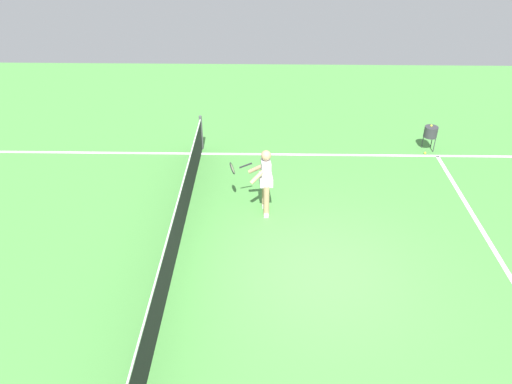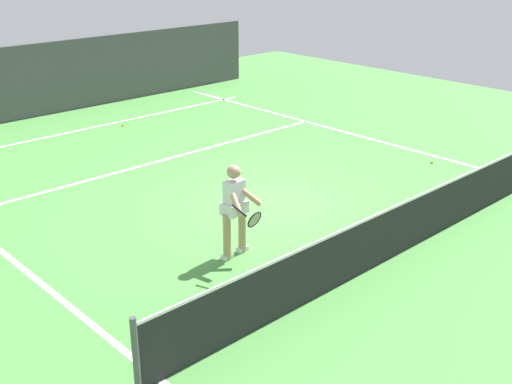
# 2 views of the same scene
# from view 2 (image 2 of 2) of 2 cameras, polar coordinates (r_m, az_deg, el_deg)

# --- Properties ---
(ground_plane) EXTENTS (24.96, 24.96, 0.00)m
(ground_plane) POSITION_cam_2_polar(r_m,az_deg,el_deg) (12.47, 1.63, -0.94)
(ground_plane) COLOR #4C9342
(court_back_wall) EXTENTS (14.49, 0.24, 2.05)m
(court_back_wall) POSITION_cam_2_polar(r_m,az_deg,el_deg) (19.62, -18.06, 9.61)
(court_back_wall) COLOR #47474C
(court_back_wall) RESTS_ON ground
(baseline_marking) EXTENTS (10.49, 0.10, 0.01)m
(baseline_marking) POSITION_cam_2_polar(r_m,az_deg,el_deg) (17.94, -14.58, 5.53)
(baseline_marking) COLOR white
(baseline_marking) RESTS_ON ground
(service_line_marking) EXTENTS (9.49, 0.10, 0.01)m
(service_line_marking) POSITION_cam_2_polar(r_m,az_deg,el_deg) (15.05, -7.96, 2.93)
(service_line_marking) COLOR white
(service_line_marking) RESTS_ON ground
(sideline_left_marking) EXTENTS (0.10, 17.20, 0.01)m
(sideline_left_marking) POSITION_cam_2_polar(r_m,az_deg,el_deg) (15.97, 13.87, 3.61)
(sideline_left_marking) COLOR white
(sideline_left_marking) RESTS_ON ground
(sideline_right_marking) EXTENTS (0.10, 17.20, 0.01)m
(sideline_right_marking) POSITION_cam_2_polar(r_m,az_deg,el_deg) (10.05, -18.22, -8.04)
(sideline_right_marking) COLOR white
(sideline_right_marking) RESTS_ON ground
(court_net) EXTENTS (10.17, 0.08, 0.99)m
(court_net) POSITION_cam_2_polar(r_m,az_deg,el_deg) (10.59, 12.84, -3.09)
(court_net) COLOR #4C4C51
(court_net) RESTS_ON ground
(tennis_player) EXTENTS (0.74, 0.99, 1.55)m
(tennis_player) POSITION_cam_2_polar(r_m,az_deg,el_deg) (10.09, -1.86, -1.41)
(tennis_player) COLOR tan
(tennis_player) RESTS_ON ground
(tennis_ball_near) EXTENTS (0.07, 0.07, 0.07)m
(tennis_ball_near) POSITION_cam_2_polar(r_m,az_deg,el_deg) (17.94, -11.75, 5.88)
(tennis_ball_near) COLOR #D1E533
(tennis_ball_near) RESTS_ON ground
(tennis_ball_far) EXTENTS (0.07, 0.07, 0.07)m
(tennis_ball_far) POSITION_cam_2_polar(r_m,az_deg,el_deg) (15.16, 15.39, 2.60)
(tennis_ball_far) COLOR #D1E533
(tennis_ball_far) RESTS_ON ground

